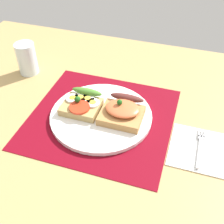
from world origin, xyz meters
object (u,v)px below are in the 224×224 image
at_px(plate, 101,116).
at_px(fork, 200,146).
at_px(sandwich_egg_tomato, 82,104).
at_px(napkin, 200,149).
at_px(sandwich_salmon, 123,111).
at_px(drinking_glass, 27,59).

distance_m(plate, fork, 0.26).
xyz_separation_m(plate, fork, (0.26, -0.03, -0.00)).
xyz_separation_m(plate, sandwich_egg_tomato, (-0.06, 0.01, 0.02)).
height_order(sandwich_egg_tomato, napkin, sandwich_egg_tomato).
distance_m(sandwich_salmon, fork, 0.21).
xyz_separation_m(sandwich_salmon, drinking_glass, (-0.35, 0.13, 0.02)).
height_order(sandwich_salmon, drinking_glass, drinking_glass).
distance_m(napkin, fork, 0.01).
height_order(napkin, fork, fork).
xyz_separation_m(sandwich_salmon, napkin, (0.20, -0.04, -0.03)).
bearing_deg(plate, drinking_glass, 155.16).
height_order(plate, sandwich_salmon, sandwich_salmon).
bearing_deg(plate, sandwich_egg_tomato, 173.98).
relative_size(plate, fork, 2.11).
height_order(sandwich_egg_tomato, sandwich_salmon, sandwich_salmon).
xyz_separation_m(fork, drinking_glass, (-0.55, 0.16, 0.04)).
bearing_deg(fork, sandwich_egg_tomato, 173.57).
relative_size(sandwich_egg_tomato, sandwich_salmon, 0.92).
height_order(sandwich_salmon, fork, sandwich_salmon).
xyz_separation_m(sandwich_egg_tomato, fork, (0.31, -0.04, -0.02)).
distance_m(sandwich_egg_tomato, drinking_glass, 0.27).
relative_size(plate, sandwich_salmon, 2.49).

